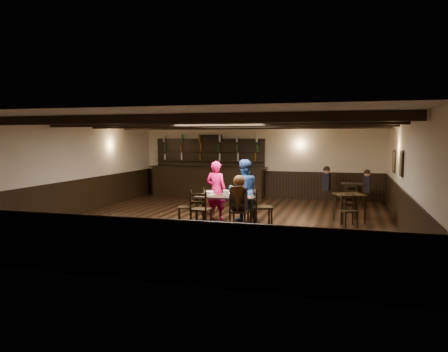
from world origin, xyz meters
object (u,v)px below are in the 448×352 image
(cake, at_px, (209,193))
(woman_pink, at_px, (216,190))
(chair_near_left, at_px, (200,207))
(man_blue, at_px, (244,190))
(dining_table, at_px, (226,199))
(bar_counter, at_px, (208,177))
(chair_near_right, at_px, (238,209))

(cake, bearing_deg, woman_pink, 87.25)
(chair_near_left, relative_size, man_blue, 0.59)
(cake, bearing_deg, man_blue, 38.22)
(man_blue, height_order, cake, man_blue)
(dining_table, height_order, bar_counter, bar_counter)
(dining_table, relative_size, chair_near_right, 1.71)
(bar_counter, bearing_deg, chair_near_left, -73.83)
(dining_table, height_order, woman_pink, woman_pink)
(chair_near_left, bearing_deg, chair_near_right, 7.85)
(woman_pink, distance_m, cake, 0.56)
(chair_near_right, height_order, woman_pink, woman_pink)
(dining_table, relative_size, man_blue, 0.94)
(dining_table, bearing_deg, cake, 173.89)
(chair_near_right, height_order, man_blue, man_blue)
(chair_near_left, distance_m, woman_pink, 1.39)
(chair_near_left, bearing_deg, cake, 91.98)
(woman_pink, relative_size, cake, 5.40)
(chair_near_left, distance_m, chair_near_right, 0.94)
(chair_near_right, distance_m, man_blue, 1.34)
(dining_table, height_order, chair_near_right, chair_near_right)
(chair_near_left, relative_size, bar_counter, 0.22)
(chair_near_left, xyz_separation_m, man_blue, (0.75, 1.42, 0.26))
(chair_near_right, bearing_deg, cake, 144.68)
(dining_table, xyz_separation_m, bar_counter, (-2.15, 5.08, 0.06))
(dining_table, bearing_deg, bar_counter, 112.91)
(chair_near_right, xyz_separation_m, bar_counter, (-2.63, 5.71, 0.20))
(chair_near_right, distance_m, bar_counter, 6.29)
(dining_table, relative_size, woman_pink, 0.97)
(bar_counter, bearing_deg, dining_table, -67.09)
(dining_table, distance_m, woman_pink, 0.77)
(chair_near_right, relative_size, bar_counter, 0.20)
(dining_table, distance_m, chair_near_left, 0.89)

